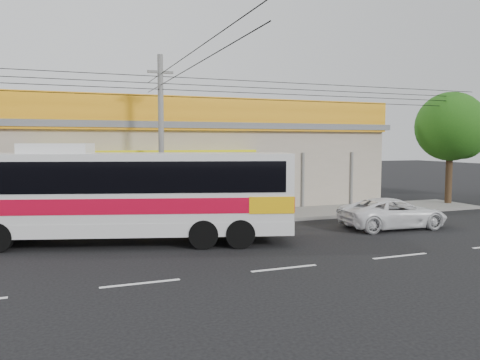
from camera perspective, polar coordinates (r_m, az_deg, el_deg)
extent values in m
plane|color=black|center=(15.63, 1.33, -8.45)|extent=(120.00, 120.00, 0.00)
cube|color=slate|center=(21.19, -4.80, -4.79)|extent=(30.00, 3.20, 0.15)
cube|color=#A19581|center=(26.37, -8.18, 1.46)|extent=(22.00, 8.00, 4.20)
cube|color=#595C61|center=(26.35, -8.23, 6.35)|extent=(22.60, 8.60, 0.30)
cube|color=#FDA516|center=(22.37, -5.93, 8.10)|extent=(22.00, 0.24, 1.60)
cube|color=#A61009|center=(21.92, -11.03, 8.11)|extent=(9.00, 0.10, 1.20)
cube|color=#157632|center=(24.82, 8.89, 7.72)|extent=(2.40, 0.10, 1.10)
cube|color=navy|center=(26.25, 14.06, 7.47)|extent=(2.20, 0.10, 1.10)
cube|color=yellow|center=(21.73, -10.88, 3.13)|extent=(10.00, 1.20, 0.37)
cube|color=silver|center=(16.71, -13.57, -1.50)|extent=(11.51, 5.50, 2.73)
cube|color=red|center=(16.75, -13.55, -2.62)|extent=(11.56, 5.55, 0.52)
cube|color=#EAAE0C|center=(16.66, 3.34, -2.54)|extent=(2.14, 2.75, 0.57)
cube|color=black|center=(16.56, -11.36, 0.61)|extent=(9.72, 5.00, 1.04)
cube|color=silver|center=(17.17, -21.46, 3.61)|extent=(2.55, 1.91, 0.34)
cylinder|color=black|center=(18.95, -24.89, -5.06)|extent=(1.03, 0.57, 0.98)
cylinder|color=black|center=(15.66, 0.04, -6.59)|extent=(1.03, 0.57, 0.98)
cylinder|color=black|center=(17.75, -0.46, -5.25)|extent=(1.03, 0.57, 0.98)
imported|color=white|center=(20.33, 18.16, -3.86)|extent=(4.57, 2.34, 1.24)
cylinder|color=slate|center=(19.88, -9.58, 4.67)|extent=(0.23, 0.23, 7.15)
cube|color=slate|center=(20.09, -9.69, 12.85)|extent=(1.07, 0.11, 0.11)
cylinder|color=#331F14|center=(28.55, 24.10, 0.34)|extent=(0.36, 0.36, 3.20)
sphere|color=#174D10|center=(28.50, 24.29, 5.97)|extent=(3.81, 3.81, 3.81)
sphere|color=#174D10|center=(28.70, 25.53, 4.71)|extent=(2.40, 2.40, 2.40)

